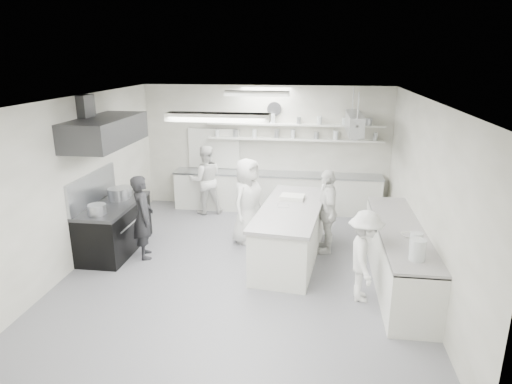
# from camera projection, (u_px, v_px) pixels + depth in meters

# --- Properties ---
(floor) EXTENTS (6.00, 7.00, 0.02)m
(floor) POSITION_uv_depth(u_px,v_px,m) (243.00, 267.00, 8.09)
(floor) COLOR gray
(floor) RESTS_ON ground
(ceiling) EXTENTS (6.00, 7.00, 0.02)m
(ceiling) POSITION_uv_depth(u_px,v_px,m) (242.00, 98.00, 7.21)
(ceiling) COLOR white
(ceiling) RESTS_ON wall_back
(wall_back) EXTENTS (6.00, 0.04, 3.00)m
(wall_back) POSITION_uv_depth(u_px,v_px,m) (266.00, 148.00, 10.97)
(wall_back) COLOR silver
(wall_back) RESTS_ON floor
(wall_front) EXTENTS (6.00, 0.04, 3.00)m
(wall_front) POSITION_uv_depth(u_px,v_px,m) (184.00, 289.00, 4.33)
(wall_front) COLOR silver
(wall_front) RESTS_ON floor
(wall_left) EXTENTS (0.04, 7.00, 3.00)m
(wall_left) POSITION_uv_depth(u_px,v_px,m) (79.00, 181.00, 8.04)
(wall_left) COLOR silver
(wall_left) RESTS_ON floor
(wall_right) EXTENTS (0.04, 7.00, 3.00)m
(wall_right) POSITION_uv_depth(u_px,v_px,m) (424.00, 195.00, 7.26)
(wall_right) COLOR silver
(wall_right) RESTS_ON floor
(stove) EXTENTS (0.80, 1.80, 0.90)m
(stove) POSITION_uv_depth(u_px,v_px,m) (115.00, 228.00, 8.67)
(stove) COLOR black
(stove) RESTS_ON floor
(exhaust_hood) EXTENTS (0.85, 2.00, 0.50)m
(exhaust_hood) POSITION_uv_depth(u_px,v_px,m) (105.00, 131.00, 8.12)
(exhaust_hood) COLOR #39393C
(exhaust_hood) RESTS_ON wall_left
(back_counter) EXTENTS (5.00, 0.60, 0.92)m
(back_counter) POSITION_uv_depth(u_px,v_px,m) (276.00, 192.00, 10.95)
(back_counter) COLOR white
(back_counter) RESTS_ON floor
(shelf_lower) EXTENTS (4.20, 0.26, 0.04)m
(shelf_lower) POSITION_uv_depth(u_px,v_px,m) (294.00, 139.00, 10.68)
(shelf_lower) COLOR white
(shelf_lower) RESTS_ON wall_back
(shelf_upper) EXTENTS (4.20, 0.26, 0.04)m
(shelf_upper) POSITION_uv_depth(u_px,v_px,m) (295.00, 125.00, 10.58)
(shelf_upper) COLOR white
(shelf_upper) RESTS_ON wall_back
(pass_through_window) EXTENTS (1.30, 0.04, 1.00)m
(pass_through_window) POSITION_uv_depth(u_px,v_px,m) (214.00, 148.00, 11.13)
(pass_through_window) COLOR black
(pass_through_window) RESTS_ON wall_back
(wall_clock) EXTENTS (0.32, 0.05, 0.32)m
(wall_clock) POSITION_uv_depth(u_px,v_px,m) (274.00, 109.00, 10.62)
(wall_clock) COLOR white
(wall_clock) RESTS_ON wall_back
(right_counter) EXTENTS (0.74, 3.30, 0.94)m
(right_counter) POSITION_uv_depth(u_px,v_px,m) (398.00, 256.00, 7.42)
(right_counter) COLOR white
(right_counter) RESTS_ON floor
(pot_rack) EXTENTS (0.30, 1.60, 0.40)m
(pot_rack) POSITION_uv_depth(u_px,v_px,m) (354.00, 123.00, 9.43)
(pot_rack) COLOR #A8ABB2
(pot_rack) RESTS_ON ceiling
(light_fixture_front) EXTENTS (1.30, 0.25, 0.10)m
(light_fixture_front) POSITION_uv_depth(u_px,v_px,m) (218.00, 117.00, 5.52)
(light_fixture_front) COLOR white
(light_fixture_front) RESTS_ON ceiling
(light_fixture_rear) EXTENTS (1.30, 0.25, 0.10)m
(light_fixture_rear) POSITION_uv_depth(u_px,v_px,m) (257.00, 94.00, 8.93)
(light_fixture_rear) COLOR white
(light_fixture_rear) RESTS_ON ceiling
(prep_island) EXTENTS (1.27, 2.72, 0.97)m
(prep_island) POSITION_uv_depth(u_px,v_px,m) (290.00, 234.00, 8.32)
(prep_island) COLOR white
(prep_island) RESTS_ON floor
(stove_pot) EXTENTS (0.40, 0.40, 0.27)m
(stove_pot) POSITION_uv_depth(u_px,v_px,m) (118.00, 195.00, 8.77)
(stove_pot) COLOR #A8ABB2
(stove_pot) RESTS_ON stove
(cook_stove) EXTENTS (0.58, 0.69, 1.59)m
(cook_stove) POSITION_uv_depth(u_px,v_px,m) (143.00, 217.00, 8.29)
(cook_stove) COLOR #252528
(cook_stove) RESTS_ON floor
(cook_back) EXTENTS (0.97, 0.87, 1.66)m
(cook_back) POSITION_uv_depth(u_px,v_px,m) (205.00, 180.00, 10.64)
(cook_back) COLOR white
(cook_back) RESTS_ON floor
(cook_island_left) EXTENTS (0.86, 1.01, 1.75)m
(cook_island_left) POSITION_uv_depth(u_px,v_px,m) (247.00, 201.00, 8.95)
(cook_island_left) COLOR white
(cook_island_left) RESTS_ON floor
(cook_island_right) EXTENTS (0.53, 1.01, 1.64)m
(cook_island_right) POSITION_uv_depth(u_px,v_px,m) (327.00, 211.00, 8.53)
(cook_island_right) COLOR white
(cook_island_right) RESTS_ON floor
(cook_right) EXTENTS (0.55, 0.94, 1.46)m
(cook_right) POSITION_uv_depth(u_px,v_px,m) (364.00, 256.00, 6.83)
(cook_right) COLOR white
(cook_right) RESTS_ON floor
(bowl_island_a) EXTENTS (0.25, 0.25, 0.06)m
(bowl_island_a) POSITION_uv_depth(u_px,v_px,m) (283.00, 207.00, 8.22)
(bowl_island_a) COLOR #A8ABB2
(bowl_island_a) RESTS_ON prep_island
(bowl_island_b) EXTENTS (0.24, 0.24, 0.06)m
(bowl_island_b) POSITION_uv_depth(u_px,v_px,m) (295.00, 201.00, 8.56)
(bowl_island_b) COLOR white
(bowl_island_b) RESTS_ON prep_island
(bowl_right) EXTENTS (0.30, 0.30, 0.06)m
(bowl_right) POSITION_uv_depth(u_px,v_px,m) (409.00, 236.00, 6.98)
(bowl_right) COLOR white
(bowl_right) RESTS_ON right_counter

